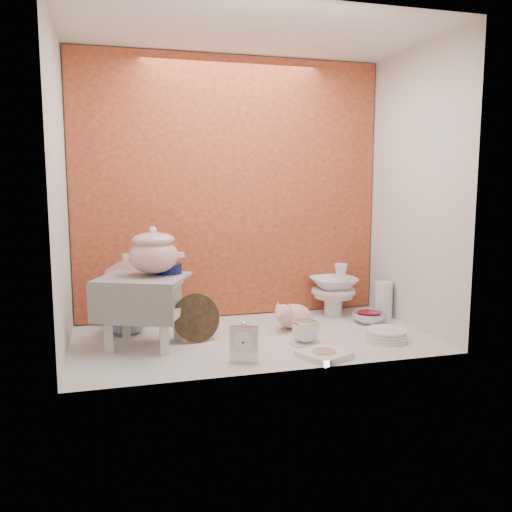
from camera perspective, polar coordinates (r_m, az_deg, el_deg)
The scene contains 17 objects.
ground at distance 2.77m, azimuth -0.29°, elevation -8.71°, with size 1.80×1.80×0.00m, color silver.
niche_shell at distance 2.83m, azimuth -1.28°, elevation 10.70°, with size 1.86×1.03×1.53m.
step_stool at distance 2.65m, azimuth -11.84°, elevation -5.80°, with size 0.40×0.34×0.34m, color silver, non-canonical shape.
soup_tureen at distance 2.63m, azimuth -10.82°, elevation 0.54°, with size 0.28×0.28×0.24m, color white, non-canonical shape.
cobalt_bowl at distance 2.68m, azimuth -9.29°, elevation -1.32°, with size 0.13×0.13×0.05m, color #0A114D.
floral_platter at distance 3.05m, azimuth -12.39°, elevation -3.48°, with size 0.41×0.13×0.40m, color silver, non-canonical shape.
blue_white_vase at distance 2.91m, azimuth -13.65°, elevation -5.61°, with size 0.23×0.23×0.24m, color white.
lacquer_tray at distance 2.71m, azimuth -6.35°, elevation -6.55°, with size 0.24×0.09×0.24m, color black, non-canonical shape.
mantel_clock at distance 2.39m, azimuth -1.28°, elevation -9.14°, with size 0.12×0.04×0.18m, color silver.
plush_pig at distance 2.93m, azimuth 4.04°, elevation -6.34°, with size 0.24×0.17×0.15m, color beige.
teacup_saucer at distance 2.69m, azimuth 5.26°, elevation -9.16°, with size 0.15×0.15×0.01m, color white.
gold_rim_teacup at distance 2.67m, azimuth 5.28°, elevation -7.96°, with size 0.13×0.13×0.11m, color white.
lattice_dish at distance 2.49m, azimuth 7.26°, elevation -10.35°, with size 0.20×0.20×0.03m, color white.
dinner_plate_stack at distance 2.79m, azimuth 13.64°, elevation -8.15°, with size 0.21×0.21×0.06m, color white.
crystal_bowl at distance 3.12m, azimuth 11.91°, elevation -6.42°, with size 0.19×0.19×0.06m, color silver.
clear_glass_vase at distance 3.22m, azimuth 13.36°, elevation -4.58°, with size 0.11×0.11×0.21m, color silver.
porcelain_tower at distance 3.23m, azimuth 8.23°, elevation -3.53°, with size 0.27×0.27×0.31m, color white, non-canonical shape.
Camera 1 is at (-0.70, -2.56, 0.79)m, focal length 37.65 mm.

